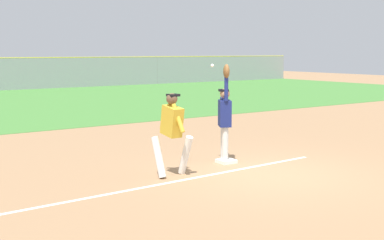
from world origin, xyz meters
TOP-DOWN VIEW (x-y plane):
  - ground_plane at (0.00, 0.00)m, footprint 81.98×81.98m
  - outfield_grass at (0.00, 17.78)m, footprint 54.75×18.68m
  - chalk_foul_line at (-4.04, 0.41)m, footprint 11.99×0.71m
  - first_base at (-0.04, 1.31)m, footprint 0.39×0.39m
  - fielder at (-0.05, 1.36)m, footprint 0.55×0.82m
  - runner at (-1.77, 0.94)m, footprint 0.73×0.84m
  - baseball at (-0.43, 1.36)m, footprint 0.07×0.07m
  - parked_car_green at (4.32, 30.92)m, footprint 4.55×2.42m
  - parked_car_white at (10.82, 31.37)m, footprint 4.45×2.22m

SIDE VIEW (x-z plane):
  - ground_plane at x=0.00m, z-range 0.00..0.00m
  - chalk_foul_line at x=-4.04m, z-range 0.00..0.01m
  - outfield_grass at x=0.00m, z-range 0.00..0.01m
  - first_base at x=-0.04m, z-range 0.00..0.08m
  - parked_car_green at x=4.32m, z-range 0.05..1.30m
  - parked_car_white at x=10.82m, z-range 0.05..1.30m
  - runner at x=-1.77m, z-range 0.14..1.86m
  - fielder at x=-0.05m, z-range -0.02..2.26m
  - baseball at x=-0.43m, z-range 2.21..2.29m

